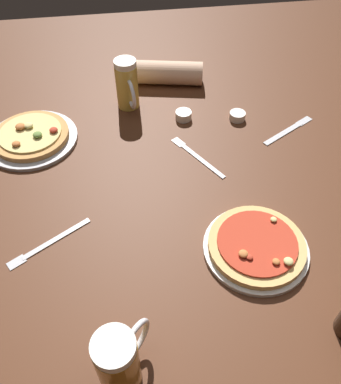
% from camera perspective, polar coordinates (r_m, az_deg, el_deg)
% --- Properties ---
extents(ground_plane, '(2.40, 2.40, 0.03)m').
position_cam_1_polar(ground_plane, '(1.14, 0.00, -1.18)').
color(ground_plane, '#4C2816').
extents(pizza_plate_near, '(0.26, 0.26, 0.05)m').
position_cam_1_polar(pizza_plate_near, '(1.03, 12.07, -7.53)').
color(pizza_plate_near, silver).
rests_on(pizza_plate_near, ground_plane).
extents(pizza_plate_far, '(0.29, 0.29, 0.05)m').
position_cam_1_polar(pizza_plate_far, '(1.37, -19.12, 7.41)').
color(pizza_plate_far, '#B2B2B7').
rests_on(pizza_plate_far, ground_plane).
extents(beer_mug_dark, '(0.11, 0.12, 0.17)m').
position_cam_1_polar(beer_mug_dark, '(0.81, -7.28, -22.64)').
color(beer_mug_dark, '#9E6619').
rests_on(beer_mug_dark, ground_plane).
extents(beer_mug_pale, '(0.08, 0.14, 0.17)m').
position_cam_1_polar(beer_mug_pale, '(1.41, -6.14, 14.83)').
color(beer_mug_pale, gold).
rests_on(beer_mug_pale, ground_plane).
extents(ramekin_sauce, '(0.05, 0.05, 0.03)m').
position_cam_1_polar(ramekin_sauce, '(1.39, 1.85, 10.82)').
color(ramekin_sauce, silver).
rests_on(ramekin_sauce, ground_plane).
extents(ramekin_butter, '(0.05, 0.05, 0.03)m').
position_cam_1_polar(ramekin_butter, '(1.40, 9.45, 10.59)').
color(ramekin_butter, silver).
rests_on(ramekin_butter, ground_plane).
extents(fork_left, '(0.21, 0.14, 0.01)m').
position_cam_1_polar(fork_left, '(1.08, -16.94, -6.97)').
color(fork_left, silver).
rests_on(fork_left, ground_plane).
extents(knife_right, '(0.20, 0.13, 0.01)m').
position_cam_1_polar(knife_right, '(1.40, 16.39, 8.44)').
color(knife_right, silver).
rests_on(knife_right, ground_plane).
extents(fork_spare, '(0.14, 0.21, 0.01)m').
position_cam_1_polar(fork_spare, '(1.25, 3.71, 5.13)').
color(fork_spare, silver).
rests_on(fork_spare, ground_plane).
extents(diner_arm, '(0.30, 0.13, 0.08)m').
position_cam_1_polar(diner_arm, '(1.55, -1.44, 16.56)').
color(diner_arm, tan).
rests_on(diner_arm, ground_plane).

